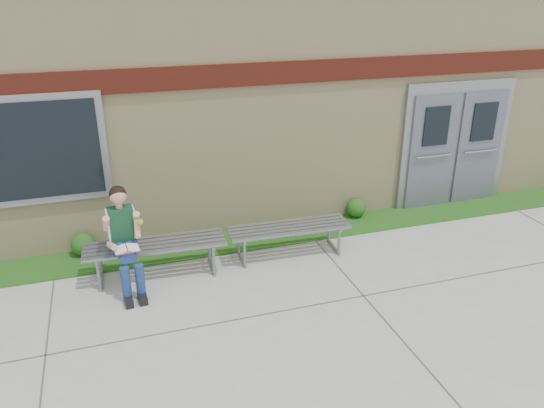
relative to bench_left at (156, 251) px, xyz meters
name	(u,v)px	position (x,y,z in m)	size (l,w,h in m)	color
ground	(308,332)	(1.57, -1.91, -0.39)	(80.00, 80.00, 0.00)	#9E9E99
grass_strip	(250,239)	(1.57, 0.69, -0.38)	(16.00, 0.80, 0.02)	#1B4C14
school_building	(204,76)	(1.57, 4.07, 1.71)	(16.20, 6.22, 4.20)	beige
bench_left	(156,251)	(0.00, 0.00, 0.00)	(1.99, 0.64, 0.51)	gray
bench_right	(289,233)	(2.00, 0.00, -0.02)	(1.87, 0.59, 0.48)	gray
girl	(124,238)	(-0.41, -0.22, 0.37)	(0.52, 0.85, 1.45)	navy
shrub_mid	(83,244)	(-1.02, 0.94, -0.20)	(0.35, 0.35, 0.35)	#1B4C14
shrub_east	(356,208)	(3.60, 0.94, -0.21)	(0.34, 0.34, 0.34)	#1B4C14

